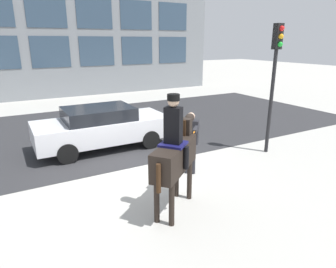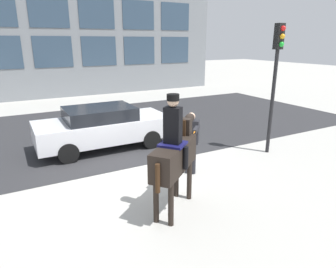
{
  "view_description": "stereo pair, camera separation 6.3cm",
  "coord_description": "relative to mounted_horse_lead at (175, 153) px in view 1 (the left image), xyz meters",
  "views": [
    {
      "loc": [
        -2.89,
        -6.76,
        3.4
      ],
      "look_at": [
        0.23,
        -1.16,
        1.41
      ],
      "focal_mm": 32.0,
      "sensor_mm": 36.0,
      "label": 1
    },
    {
      "loc": [
        -2.83,
        -6.79,
        3.4
      ],
      "look_at": [
        0.23,
        -1.16,
        1.41
      ],
      "focal_mm": 32.0,
      "sensor_mm": 36.0,
      "label": 2
    }
  ],
  "objects": [
    {
      "name": "road_surface",
      "position": [
        0.02,
        6.66,
        -1.25
      ],
      "size": [
        22.37,
        8.5,
        0.01
      ],
      "color": "#2D2D30",
      "rests_on": "ground_plane"
    },
    {
      "name": "mounted_horse_lead",
      "position": [
        0.0,
        0.0,
        0.0
      ],
      "size": [
        1.67,
        1.45,
        2.47
      ],
      "rotation": [
        0.0,
        0.0,
        0.68
      ],
      "color": "black",
      "rests_on": "ground_plane"
    },
    {
      "name": "traffic_light",
      "position": [
        4.3,
        1.51,
        1.36
      ],
      "size": [
        0.24,
        0.29,
        3.9
      ],
      "color": "black",
      "rests_on": "ground_plane"
    },
    {
      "name": "street_car_near_lane",
      "position": [
        -0.16,
        4.47,
        -0.53
      ],
      "size": [
        4.29,
        1.87,
        1.38
      ],
      "color": "silver",
      "rests_on": "ground_plane"
    },
    {
      "name": "ground_plane",
      "position": [
        0.02,
        1.91,
        -1.26
      ],
      "size": [
        80.0,
        80.0,
        0.0
      ],
      "primitive_type": "plane",
      "color": "#B2AFA8"
    },
    {
      "name": "pedestrian_bystander",
      "position": [
        1.25,
        1.32,
        -0.27
      ],
      "size": [
        0.59,
        0.87,
        1.67
      ],
      "rotation": [
        0.0,
        0.0,
        -2.33
      ],
      "color": "#232328",
      "rests_on": "ground_plane"
    }
  ]
}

